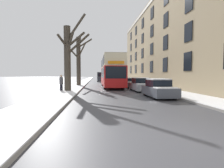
{
  "coord_description": "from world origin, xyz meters",
  "views": [
    {
      "loc": [
        -2.13,
        -4.48,
        1.79
      ],
      "look_at": [
        -0.37,
        14.65,
        0.78
      ],
      "focal_mm": 28.0,
      "sensor_mm": 36.0,
      "label": 1
    }
  ],
  "objects_px": {
    "bare_tree_left_0": "(69,55)",
    "parked_car_1": "(141,85)",
    "parked_car_4": "(119,80)",
    "double_decker_bus": "(111,70)",
    "parked_car_3": "(123,81)",
    "pedestrian_left_sidewalk": "(61,83)",
    "parked_car_2": "(130,83)",
    "oncoming_van": "(101,77)",
    "parked_car_0": "(159,89)",
    "bare_tree_left_1": "(79,60)"
  },
  "relations": [
    {
      "from": "bare_tree_left_0",
      "to": "parked_car_1",
      "type": "relative_size",
      "value": 1.89
    },
    {
      "from": "bare_tree_left_0",
      "to": "parked_car_1",
      "type": "distance_m",
      "value": 8.32
    },
    {
      "from": "parked_car_4",
      "to": "double_decker_bus",
      "type": "bearing_deg",
      "value": -102.79
    },
    {
      "from": "bare_tree_left_0",
      "to": "double_decker_bus",
      "type": "height_order",
      "value": "bare_tree_left_0"
    },
    {
      "from": "parked_car_3",
      "to": "pedestrian_left_sidewalk",
      "type": "bearing_deg",
      "value": -124.03
    },
    {
      "from": "parked_car_2",
      "to": "oncoming_van",
      "type": "relative_size",
      "value": 0.93
    },
    {
      "from": "oncoming_van",
      "to": "parked_car_1",
      "type": "bearing_deg",
      "value": -82.29
    },
    {
      "from": "double_decker_bus",
      "to": "oncoming_van",
      "type": "xyz_separation_m",
      "value": [
        -0.89,
        20.35,
        -1.11
      ]
    },
    {
      "from": "double_decker_bus",
      "to": "oncoming_van",
      "type": "relative_size",
      "value": 2.37
    },
    {
      "from": "pedestrian_left_sidewalk",
      "to": "parked_car_4",
      "type": "bearing_deg",
      "value": -178.56
    },
    {
      "from": "bare_tree_left_0",
      "to": "parked_car_3",
      "type": "xyz_separation_m",
      "value": [
        7.71,
        12.78,
        -3.17
      ]
    },
    {
      "from": "double_decker_bus",
      "to": "parked_car_1",
      "type": "distance_m",
      "value": 6.95
    },
    {
      "from": "pedestrian_left_sidewalk",
      "to": "parked_car_3",
      "type": "bearing_deg",
      "value": 172.44
    },
    {
      "from": "parked_car_2",
      "to": "parked_car_0",
      "type": "bearing_deg",
      "value": -90.0
    },
    {
      "from": "parked_car_0",
      "to": "oncoming_van",
      "type": "relative_size",
      "value": 0.81
    },
    {
      "from": "bare_tree_left_1",
      "to": "oncoming_van",
      "type": "xyz_separation_m",
      "value": [
        4.02,
        17.24,
        -2.88
      ]
    },
    {
      "from": "bare_tree_left_0",
      "to": "double_decker_bus",
      "type": "bearing_deg",
      "value": 52.41
    },
    {
      "from": "parked_car_0",
      "to": "pedestrian_left_sidewalk",
      "type": "relative_size",
      "value": 2.23
    },
    {
      "from": "bare_tree_left_0",
      "to": "double_decker_bus",
      "type": "relative_size",
      "value": 0.69
    },
    {
      "from": "bare_tree_left_0",
      "to": "parked_car_3",
      "type": "distance_m",
      "value": 15.26
    },
    {
      "from": "bare_tree_left_1",
      "to": "double_decker_bus",
      "type": "xyz_separation_m",
      "value": [
        4.9,
        -3.1,
        -1.77
      ]
    },
    {
      "from": "parked_car_0",
      "to": "parked_car_2",
      "type": "bearing_deg",
      "value": 90.0
    },
    {
      "from": "parked_car_0",
      "to": "parked_car_3",
      "type": "distance_m",
      "value": 17.92
    },
    {
      "from": "bare_tree_left_1",
      "to": "parked_car_4",
      "type": "distance_m",
      "value": 12.17
    },
    {
      "from": "parked_car_1",
      "to": "parked_car_4",
      "type": "distance_m",
      "value": 18.07
    },
    {
      "from": "parked_car_0",
      "to": "parked_car_2",
      "type": "distance_m",
      "value": 11.47
    },
    {
      "from": "bare_tree_left_0",
      "to": "parked_car_0",
      "type": "distance_m",
      "value": 9.78
    },
    {
      "from": "parked_car_2",
      "to": "bare_tree_left_1",
      "type": "bearing_deg",
      "value": 156.67
    },
    {
      "from": "parked_car_1",
      "to": "oncoming_van",
      "type": "bearing_deg",
      "value": 97.71
    },
    {
      "from": "parked_car_4",
      "to": "oncoming_van",
      "type": "bearing_deg",
      "value": 113.06
    },
    {
      "from": "parked_car_3",
      "to": "parked_car_2",
      "type": "bearing_deg",
      "value": -90.0
    },
    {
      "from": "oncoming_van",
      "to": "pedestrian_left_sidewalk",
      "type": "distance_m",
      "value": 27.16
    },
    {
      "from": "bare_tree_left_1",
      "to": "bare_tree_left_0",
      "type": "bearing_deg",
      "value": -90.63
    },
    {
      "from": "double_decker_bus",
      "to": "bare_tree_left_0",
      "type": "bearing_deg",
      "value": -127.59
    },
    {
      "from": "bare_tree_left_0",
      "to": "parked_car_2",
      "type": "distance_m",
      "value": 10.46
    },
    {
      "from": "bare_tree_left_1",
      "to": "parked_car_4",
      "type": "xyz_separation_m",
      "value": [
        7.61,
        8.81,
        -3.57
      ]
    },
    {
      "from": "parked_car_1",
      "to": "oncoming_van",
      "type": "xyz_separation_m",
      "value": [
        -3.59,
        26.5,
        0.64
      ]
    },
    {
      "from": "double_decker_bus",
      "to": "parked_car_2",
      "type": "bearing_deg",
      "value": -3.74
    },
    {
      "from": "double_decker_bus",
      "to": "parked_car_0",
      "type": "distance_m",
      "value": 12.08
    },
    {
      "from": "parked_car_1",
      "to": "parked_car_3",
      "type": "relative_size",
      "value": 1.0
    },
    {
      "from": "bare_tree_left_1",
      "to": "parked_car_2",
      "type": "distance_m",
      "value": 9.01
    },
    {
      "from": "oncoming_van",
      "to": "parked_car_2",
      "type": "bearing_deg",
      "value": -80.08
    },
    {
      "from": "bare_tree_left_1",
      "to": "double_decker_bus",
      "type": "distance_m",
      "value": 6.06
    },
    {
      "from": "parked_car_1",
      "to": "oncoming_van",
      "type": "distance_m",
      "value": 26.75
    },
    {
      "from": "parked_car_4",
      "to": "oncoming_van",
      "type": "relative_size",
      "value": 0.82
    },
    {
      "from": "bare_tree_left_1",
      "to": "parked_car_3",
      "type": "relative_size",
      "value": 1.82
    },
    {
      "from": "parked_car_1",
      "to": "parked_car_3",
      "type": "bearing_deg",
      "value": 90.0
    },
    {
      "from": "parked_car_4",
      "to": "parked_car_0",
      "type": "bearing_deg",
      "value": -90.0
    },
    {
      "from": "bare_tree_left_0",
      "to": "oncoming_van",
      "type": "bearing_deg",
      "value": 81.28
    },
    {
      "from": "bare_tree_left_1",
      "to": "parked_car_4",
      "type": "bearing_deg",
      "value": 49.2
    }
  ]
}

